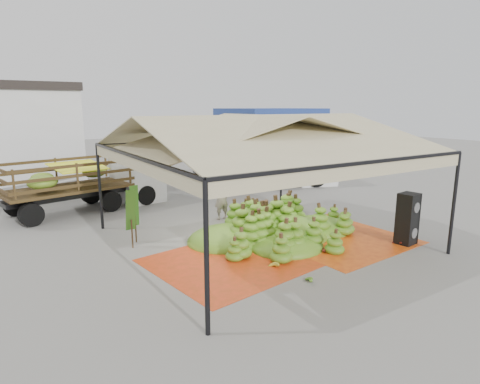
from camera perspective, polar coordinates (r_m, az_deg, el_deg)
ground at (r=13.15m, az=2.78°, el=-6.81°), size 90.00×90.00×0.00m
canopy_tent at (r=12.48m, az=2.93°, el=7.67°), size 8.10×8.10×4.00m
building_tan at (r=28.92m, az=4.28°, el=7.76°), size 6.30×5.30×4.10m
tarp_left at (r=11.34m, az=-1.58°, el=-9.95°), size 4.49×4.33×0.01m
tarp_right at (r=13.73m, az=13.23°, el=-6.29°), size 4.40×4.59×0.01m
banana_heap at (r=13.45m, az=5.26°, el=-3.53°), size 7.40×6.77×1.30m
hand_yellow_a at (r=12.96m, az=13.44°, el=-6.97°), size 0.54×0.50×0.20m
hand_yellow_b at (r=10.95m, az=4.75°, el=-10.30°), size 0.53×0.49×0.19m
hand_red_a at (r=12.28m, az=11.40°, el=-7.96°), size 0.55×0.53×0.19m
hand_red_b at (r=13.57m, az=21.36°, el=-6.63°), size 0.44×0.36×0.19m
hand_green at (r=10.26m, az=9.49°, el=-12.11°), size 0.45×0.41×0.17m
hanging_bunches at (r=11.30m, az=4.96°, el=3.70°), size 4.74×0.24×0.20m
speaker_stack at (r=13.60m, az=22.71°, el=-3.54°), size 0.65×0.59×1.63m
banana_leaves at (r=13.29m, az=-15.52°, el=-7.05°), size 0.96×1.36×3.70m
vendor at (r=15.26m, az=-2.68°, el=-0.85°), size 0.63×0.43×1.68m
truck_left at (r=17.91m, az=-20.20°, el=2.03°), size 6.72×3.43×2.20m
truck_right at (r=22.00m, az=4.23°, el=5.21°), size 8.11×5.10×2.64m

